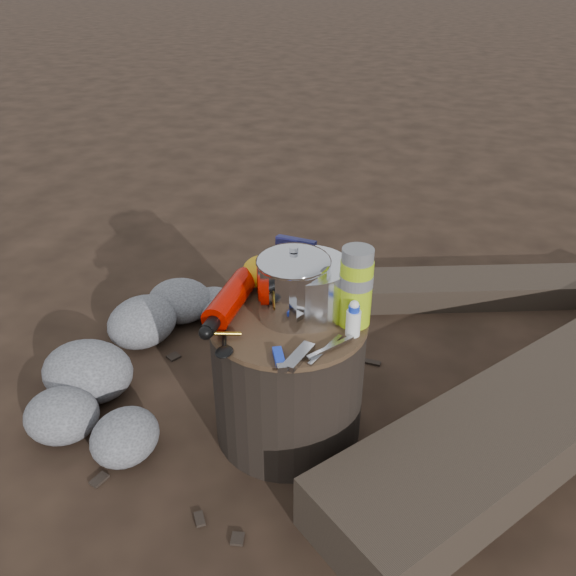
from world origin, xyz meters
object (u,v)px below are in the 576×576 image
(stump, at_px, (288,377))
(fuel_bottle, at_px, (230,299))
(thermos, at_px, (356,287))
(log_main, at_px, (576,388))
(camping_pot, at_px, (294,284))
(travel_mug, at_px, (340,282))

(stump, height_order, fuel_bottle, fuel_bottle)
(stump, relative_size, thermos, 2.00)
(log_main, relative_size, thermos, 9.03)
(stump, relative_size, camping_pot, 2.22)
(stump, height_order, thermos, thermos)
(camping_pot, bearing_deg, fuel_bottle, -167.56)
(thermos, bearing_deg, stump, -166.96)
(camping_pot, height_order, travel_mug, camping_pot)
(stump, height_order, camping_pot, camping_pot)
(log_main, height_order, camping_pot, camping_pot)
(stump, xyz_separation_m, camping_pot, (0.01, 0.03, 0.29))
(log_main, bearing_deg, stump, -119.89)
(stump, bearing_deg, camping_pot, 75.10)
(log_main, bearing_deg, travel_mug, -127.02)
(camping_pot, distance_m, thermos, 0.16)
(stump, distance_m, log_main, 0.89)
(fuel_bottle, relative_size, thermos, 1.42)
(stump, xyz_separation_m, travel_mug, (0.10, 0.15, 0.25))
(camping_pot, relative_size, travel_mug, 1.80)
(log_main, xyz_separation_m, travel_mug, (-0.70, -0.21, 0.36))
(stump, relative_size, log_main, 0.22)
(stump, distance_m, thermos, 0.34)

